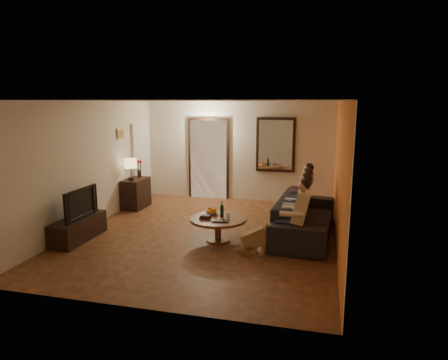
% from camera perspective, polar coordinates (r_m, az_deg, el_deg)
% --- Properties ---
extents(floor, '(5.00, 6.00, 0.01)m').
position_cam_1_polar(floor, '(8.01, -2.63, -7.69)').
color(floor, '#412411').
rests_on(floor, ground).
extents(ceiling, '(5.00, 6.00, 0.01)m').
position_cam_1_polar(ceiling, '(7.59, -2.80, 11.25)').
color(ceiling, white).
rests_on(ceiling, back_wall).
extents(back_wall, '(5.00, 0.02, 2.60)m').
position_cam_1_polar(back_wall, '(10.57, 1.98, 4.14)').
color(back_wall, beige).
rests_on(back_wall, floor).
extents(front_wall, '(5.00, 0.02, 2.60)m').
position_cam_1_polar(front_wall, '(4.96, -12.75, -4.11)').
color(front_wall, beige).
rests_on(front_wall, floor).
extents(left_wall, '(0.02, 6.00, 2.60)m').
position_cam_1_polar(left_wall, '(8.74, -18.63, 2.10)').
color(left_wall, beige).
rests_on(left_wall, floor).
extents(right_wall, '(0.02, 6.00, 2.60)m').
position_cam_1_polar(right_wall, '(7.38, 16.22, 0.68)').
color(right_wall, beige).
rests_on(right_wall, floor).
extents(orange_accent, '(0.01, 6.00, 2.60)m').
position_cam_1_polar(orange_accent, '(7.38, 16.15, 0.68)').
color(orange_accent, orange).
rests_on(orange_accent, right_wall).
extents(kitchen_doorway, '(1.00, 0.06, 2.10)m').
position_cam_1_polar(kitchen_doorway, '(10.78, -2.22, 2.93)').
color(kitchen_doorway, '#FFE0A5').
rests_on(kitchen_doorway, floor).
extents(door_trim, '(1.12, 0.04, 2.22)m').
position_cam_1_polar(door_trim, '(10.77, -2.24, 2.92)').
color(door_trim, black).
rests_on(door_trim, floor).
extents(fridge_glimpse, '(0.45, 0.03, 1.70)m').
position_cam_1_polar(fridge_glimpse, '(10.74, -0.93, 2.10)').
color(fridge_glimpse, silver).
rests_on(fridge_glimpse, floor).
extents(mirror_frame, '(1.00, 0.05, 1.40)m').
position_cam_1_polar(mirror_frame, '(10.35, 7.38, 5.02)').
color(mirror_frame, black).
rests_on(mirror_frame, back_wall).
extents(mirror_glass, '(0.86, 0.02, 1.26)m').
position_cam_1_polar(mirror_glass, '(10.32, 7.36, 5.00)').
color(mirror_glass, white).
rests_on(mirror_glass, back_wall).
extents(white_door, '(0.06, 0.85, 2.04)m').
position_cam_1_polar(white_door, '(10.75, -11.78, 2.52)').
color(white_door, white).
rests_on(white_door, floor).
extents(framed_art, '(0.03, 0.28, 0.24)m').
position_cam_1_polar(framed_art, '(9.78, -14.58, 6.46)').
color(framed_art, '#B28C33').
rests_on(framed_art, left_wall).
extents(art_canvas, '(0.01, 0.22, 0.18)m').
position_cam_1_polar(art_canvas, '(9.77, -14.50, 6.46)').
color(art_canvas, brown).
rests_on(art_canvas, left_wall).
extents(dresser, '(0.45, 0.81, 0.72)m').
position_cam_1_polar(dresser, '(10.09, -12.46, -1.86)').
color(dresser, black).
rests_on(dresser, floor).
extents(table_lamp, '(0.30, 0.30, 0.54)m').
position_cam_1_polar(table_lamp, '(9.78, -13.18, 1.47)').
color(table_lamp, beige).
rests_on(table_lamp, dresser).
extents(flower_vase, '(0.14, 0.14, 0.44)m').
position_cam_1_polar(flower_vase, '(10.17, -12.05, 1.60)').
color(flower_vase, red).
rests_on(flower_vase, dresser).
extents(tv_stand, '(0.45, 1.29, 0.43)m').
position_cam_1_polar(tv_stand, '(8.11, -20.08, -6.55)').
color(tv_stand, black).
rests_on(tv_stand, floor).
extents(tv, '(0.99, 0.13, 0.57)m').
position_cam_1_polar(tv, '(7.98, -20.32, -3.13)').
color(tv, black).
rests_on(tv, tv_stand).
extents(sofa, '(2.62, 1.17, 0.75)m').
position_cam_1_polar(sofa, '(7.97, 11.46, -5.20)').
color(sofa, black).
rests_on(sofa, floor).
extents(person_a, '(0.60, 0.40, 1.20)m').
position_cam_1_polar(person_a, '(7.05, 10.36, -5.39)').
color(person_a, tan).
rests_on(person_a, sofa).
extents(person_b, '(0.60, 0.40, 1.20)m').
position_cam_1_polar(person_b, '(7.62, 10.67, -4.14)').
color(person_b, tan).
rests_on(person_b, sofa).
extents(person_c, '(0.60, 0.40, 1.20)m').
position_cam_1_polar(person_c, '(8.20, 10.93, -3.06)').
color(person_c, tan).
rests_on(person_c, sofa).
extents(person_d, '(0.60, 0.40, 1.20)m').
position_cam_1_polar(person_d, '(8.79, 11.15, -2.13)').
color(person_d, tan).
rests_on(person_d, sofa).
extents(dog, '(0.60, 0.34, 0.56)m').
position_cam_1_polar(dog, '(6.96, 4.38, -8.22)').
color(dog, '#A1824A').
rests_on(dog, floor).
extents(coffee_table, '(1.25, 1.25, 0.45)m').
position_cam_1_polar(coffee_table, '(7.55, -0.85, -7.07)').
color(coffee_table, brown).
rests_on(coffee_table, floor).
extents(bowl, '(0.26, 0.26, 0.06)m').
position_cam_1_polar(bowl, '(7.72, -1.73, -4.67)').
color(bowl, white).
rests_on(bowl, coffee_table).
extents(oranges, '(0.20, 0.20, 0.08)m').
position_cam_1_polar(oranges, '(7.70, -1.74, -4.18)').
color(oranges, orange).
rests_on(oranges, bowl).
extents(wine_bottle, '(0.07, 0.07, 0.31)m').
position_cam_1_polar(wine_bottle, '(7.52, -0.30, -4.12)').
color(wine_bottle, black).
rests_on(wine_bottle, coffee_table).
extents(wine_glass, '(0.06, 0.06, 0.10)m').
position_cam_1_polar(wine_glass, '(7.47, 0.58, -5.06)').
color(wine_glass, silver).
rests_on(wine_glass, coffee_table).
extents(book_stack, '(0.20, 0.15, 0.07)m').
position_cam_1_polar(book_stack, '(7.44, -2.70, -5.27)').
color(book_stack, black).
rests_on(book_stack, coffee_table).
extents(laptop, '(0.35, 0.24, 0.03)m').
position_cam_1_polar(laptop, '(7.19, -0.66, -6.01)').
color(laptop, black).
rests_on(laptop, coffee_table).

